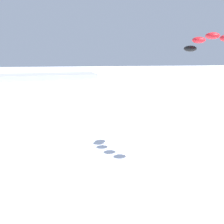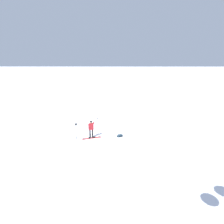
% 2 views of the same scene
% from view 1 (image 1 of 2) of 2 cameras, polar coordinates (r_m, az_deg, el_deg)
% --- Properties ---
extents(traction_kite, '(2.37, 4.76, 1.22)m').
position_cam_1_polar(traction_kite, '(17.71, 22.68, 15.08)').
color(traction_kite, black).
extents(distant_ridge, '(42.89, 16.47, 1.81)m').
position_cam_1_polar(distant_ridge, '(80.53, -19.07, 7.84)').
color(distant_ridge, '#9C9DC9').
rests_on(distant_ridge, ground_plane).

